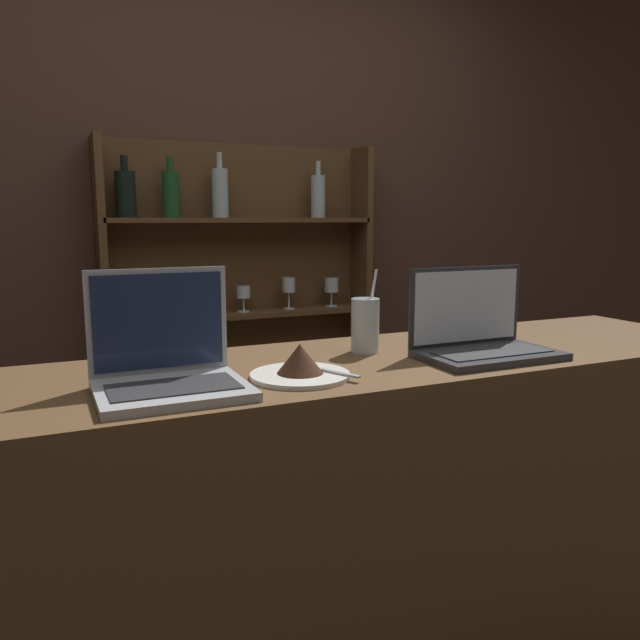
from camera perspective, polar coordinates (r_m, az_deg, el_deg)
The scene contains 7 objects.
bar_counter at distance 1.72m, azimuth 4.24°, elevation -19.29°, with size 2.14×0.54×0.96m.
back_wall at distance 2.79m, azimuth -9.46°, elevation 10.16°, with size 7.00×0.06×2.70m.
back_shelf at distance 2.77m, azimuth -7.40°, elevation 0.07°, with size 1.18×0.18×1.62m.
laptop_near at distance 1.29m, azimuth -13.77°, elevation -3.98°, with size 0.29×0.24×0.24m.
laptop_far at distance 1.61m, azimuth 14.48°, elevation -1.46°, with size 0.34×0.20×0.22m.
cake_plate at distance 1.35m, azimuth -1.82°, elevation -4.19°, with size 0.22×0.22×0.07m.
water_glass at distance 1.61m, azimuth 4.15°, elevation -0.48°, with size 0.07×0.07×0.21m.
Camera 1 is at (-0.74, -1.05, 1.30)m, focal length 35.00 mm.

